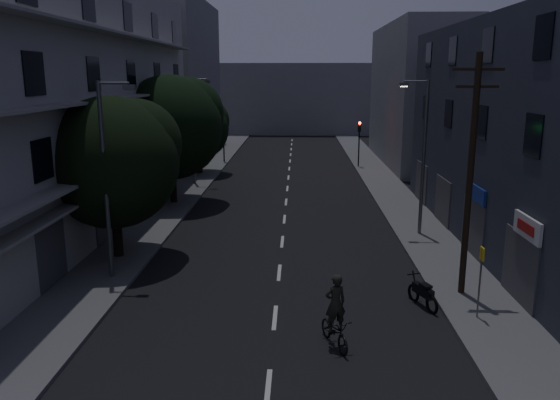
# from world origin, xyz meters

# --- Properties ---
(ground) EXTENTS (160.00, 160.00, 0.00)m
(ground) POSITION_xyz_m (0.00, 25.00, 0.00)
(ground) COLOR black
(ground) RESTS_ON ground
(sidewalk_left) EXTENTS (3.00, 90.00, 0.15)m
(sidewalk_left) POSITION_xyz_m (-7.50, 25.00, 0.07)
(sidewalk_left) COLOR #565659
(sidewalk_left) RESTS_ON ground
(sidewalk_right) EXTENTS (3.00, 90.00, 0.15)m
(sidewalk_right) POSITION_xyz_m (7.50, 25.00, 0.07)
(sidewalk_right) COLOR #565659
(sidewalk_right) RESTS_ON ground
(lane_markings) EXTENTS (0.15, 60.50, 0.01)m
(lane_markings) POSITION_xyz_m (0.00, 31.25, 0.01)
(lane_markings) COLOR beige
(lane_markings) RESTS_ON ground
(building_left) EXTENTS (7.00, 36.00, 14.00)m
(building_left) POSITION_xyz_m (-11.98, 18.00, 6.99)
(building_left) COLOR #A1A19D
(building_left) RESTS_ON ground
(building_right) EXTENTS (6.19, 28.00, 11.00)m
(building_right) POSITION_xyz_m (11.99, 14.00, 5.50)
(building_right) COLOR #2B2F3A
(building_right) RESTS_ON ground
(building_far_left) EXTENTS (6.00, 20.00, 16.00)m
(building_far_left) POSITION_xyz_m (-12.00, 48.00, 8.00)
(building_far_left) COLOR slate
(building_far_left) RESTS_ON ground
(building_far_right) EXTENTS (6.00, 20.00, 13.00)m
(building_far_right) POSITION_xyz_m (12.00, 42.00, 6.50)
(building_far_right) COLOR slate
(building_far_right) RESTS_ON ground
(building_far_end) EXTENTS (24.00, 8.00, 10.00)m
(building_far_end) POSITION_xyz_m (0.00, 70.00, 5.00)
(building_far_end) COLOR slate
(building_far_end) RESTS_ON ground
(tree_near) EXTENTS (5.95, 5.95, 7.34)m
(tree_near) POSITION_xyz_m (-7.48, 12.69, 4.74)
(tree_near) COLOR black
(tree_near) RESTS_ON sidewalk_left
(tree_mid) EXTENTS (6.72, 6.72, 8.27)m
(tree_mid) POSITION_xyz_m (-7.38, 23.78, 5.32)
(tree_mid) COLOR black
(tree_mid) RESTS_ON sidewalk_left
(tree_far) EXTENTS (5.10, 5.10, 6.30)m
(tree_far) POSITION_xyz_m (-7.59, 34.86, 4.10)
(tree_far) COLOR black
(tree_far) RESTS_ON sidewalk_left
(traffic_signal_far_right) EXTENTS (0.28, 0.37, 4.10)m
(traffic_signal_far_right) POSITION_xyz_m (6.35, 38.54, 3.10)
(traffic_signal_far_right) COLOR black
(traffic_signal_far_right) RESTS_ON sidewalk_right
(traffic_signal_far_left) EXTENTS (0.28, 0.37, 4.10)m
(traffic_signal_far_left) POSITION_xyz_m (-6.40, 41.06, 3.10)
(traffic_signal_far_left) COLOR black
(traffic_signal_far_left) RESTS_ON sidewalk_left
(street_lamp_left_near) EXTENTS (1.51, 0.25, 8.00)m
(street_lamp_left_near) POSITION_xyz_m (-6.85, 9.96, 4.60)
(street_lamp_left_near) COLOR #53565A
(street_lamp_left_near) RESTS_ON sidewalk_left
(street_lamp_right) EXTENTS (1.51, 0.25, 8.00)m
(street_lamp_right) POSITION_xyz_m (7.15, 16.82, 4.60)
(street_lamp_right) COLOR #55565C
(street_lamp_right) RESTS_ON sidewalk_right
(street_lamp_left_far) EXTENTS (1.51, 0.25, 8.00)m
(street_lamp_left_far) POSITION_xyz_m (-7.15, 30.29, 4.60)
(street_lamp_left_far) COLOR slate
(street_lamp_left_far) RESTS_ON sidewalk_left
(utility_pole) EXTENTS (1.80, 0.24, 9.00)m
(utility_pole) POSITION_xyz_m (7.13, 8.69, 4.87)
(utility_pole) COLOR black
(utility_pole) RESTS_ON sidewalk_right
(bus_stop_sign) EXTENTS (0.06, 0.35, 2.52)m
(bus_stop_sign) POSITION_xyz_m (7.03, 6.46, 1.89)
(bus_stop_sign) COLOR #595B60
(bus_stop_sign) RESTS_ON sidewalk_right
(motorcycle) EXTENTS (0.88, 1.81, 1.22)m
(motorcycle) POSITION_xyz_m (5.40, 7.63, 0.48)
(motorcycle) COLOR black
(motorcycle) RESTS_ON ground
(cyclist) EXTENTS (1.30, 2.00, 2.39)m
(cyclist) POSITION_xyz_m (1.97, 4.51, 0.81)
(cyclist) COLOR black
(cyclist) RESTS_ON ground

